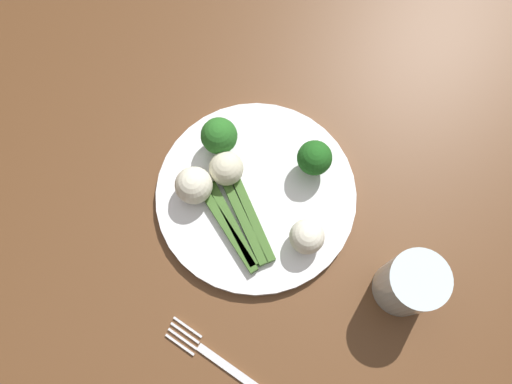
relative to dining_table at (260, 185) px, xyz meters
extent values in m
cube|color=tan|center=(0.00, 0.00, -0.66)|extent=(6.00, 6.00, 0.02)
cube|color=brown|center=(0.00, 0.00, 0.07)|extent=(1.43, 1.07, 0.04)
cylinder|color=white|center=(-0.04, -0.01, 0.10)|extent=(0.28, 0.28, 0.01)
cube|color=#3D6626|center=(-0.08, -0.02, 0.11)|extent=(0.10, 0.10, 0.01)
cube|color=#3D6626|center=(-0.09, -0.01, 0.11)|extent=(0.10, 0.10, 0.01)
cube|color=#3D6626|center=(-0.10, 0.00, 0.11)|extent=(0.09, 0.11, 0.01)
cube|color=#3D6626|center=(-0.11, 0.00, 0.11)|extent=(0.08, 0.11, 0.01)
cylinder|color=#4C7F2B|center=(0.02, -0.07, 0.11)|extent=(0.02, 0.02, 0.02)
sphere|color=#1E5B1C|center=(0.02, -0.07, 0.14)|extent=(0.05, 0.05, 0.05)
cylinder|color=#568E33|center=(0.00, 0.06, 0.11)|extent=(0.02, 0.02, 0.02)
sphere|color=#286B23|center=(0.00, 0.06, 0.14)|extent=(0.05, 0.05, 0.05)
sphere|color=silver|center=(-0.07, 0.07, 0.13)|extent=(0.05, 0.05, 0.05)
sphere|color=beige|center=(-0.04, 0.04, 0.13)|extent=(0.05, 0.05, 0.05)
sphere|color=white|center=(-0.08, -0.10, 0.13)|extent=(0.05, 0.05, 0.05)
cube|color=silver|center=(-0.27, -0.08, 0.09)|extent=(0.03, 0.12, 0.00)
cube|color=silver|center=(-0.24, 0.00, 0.09)|extent=(0.01, 0.04, 0.00)
cube|color=silver|center=(-0.25, 0.00, 0.09)|extent=(0.01, 0.04, 0.00)
cube|color=silver|center=(-0.26, 0.00, 0.09)|extent=(0.01, 0.04, 0.00)
cube|color=silver|center=(-0.27, 0.00, 0.09)|extent=(0.01, 0.04, 0.00)
cylinder|color=silver|center=(-0.09, -0.24, 0.13)|extent=(0.07, 0.07, 0.09)
camera|label=1|loc=(-0.24, -0.09, 0.76)|focal=34.93mm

